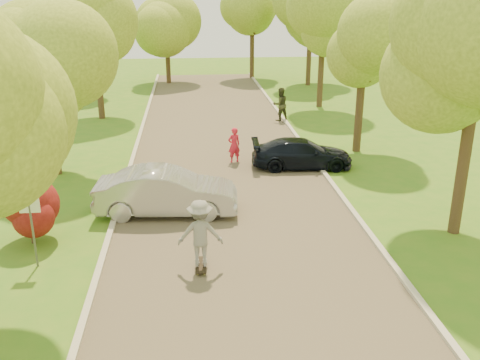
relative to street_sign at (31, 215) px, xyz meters
name	(u,v)px	position (x,y,z in m)	size (l,w,h in m)	color
ground	(263,343)	(5.80, -4.00, -1.56)	(100.00, 100.00, 0.00)	#39711B
road	(233,204)	(5.80, 4.00, -1.56)	(8.00, 60.00, 0.01)	#4C4438
curb_left	(118,207)	(1.75, 4.00, -1.50)	(0.18, 60.00, 0.12)	#B2AD9E
curb_right	(343,198)	(9.85, 4.00, -1.50)	(0.18, 60.00, 0.12)	#B2AD9E
street_sign	(31,215)	(0.00, 0.00, 0.00)	(0.55, 0.06, 2.17)	#59595E
red_shrub	(29,210)	(-0.50, 1.50, -0.47)	(1.70, 1.70, 1.95)	#382619
tree_l_midb	(49,62)	(-1.01, 8.00, 3.02)	(4.30, 4.20, 6.62)	#382619
tree_l_far	(98,22)	(-0.59, 18.00, 3.90)	(4.92, 4.80, 7.79)	#382619
tree_r_midb	(369,46)	(12.40, 10.00, 3.32)	(4.51, 4.40, 7.01)	#382619
tree_r_far	(328,13)	(13.03, 20.00, 4.27)	(5.33, 5.20, 8.34)	#382619
tree_bg_a	(80,18)	(-2.98, 26.00, 3.75)	(5.12, 5.00, 7.72)	#382619
tree_bg_b	(314,12)	(14.02, 28.00, 3.97)	(5.12, 5.00, 7.95)	#382619
tree_bg_c	(169,18)	(3.01, 30.00, 3.46)	(4.92, 4.80, 7.33)	#382619
tree_bg_d	(255,13)	(10.02, 32.00, 3.75)	(5.12, 5.00, 7.72)	#382619
silver_sedan	(167,192)	(3.50, 3.37, -0.77)	(1.68, 4.80, 1.58)	#A3A2A7
dark_sedan	(302,153)	(9.10, 7.84, -0.94)	(1.74, 4.29, 1.24)	black
longboard	(201,265)	(4.54, -0.59, -1.46)	(0.31, 0.99, 0.11)	black
skateboarder	(200,233)	(4.54, -0.59, -0.49)	(1.23, 0.71, 1.90)	gray
person_striped	(234,145)	(6.27, 8.82, -0.77)	(0.58, 0.38, 1.58)	red
person_olive	(280,104)	(9.60, 16.37, -0.60)	(0.93, 0.73, 1.92)	#313520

